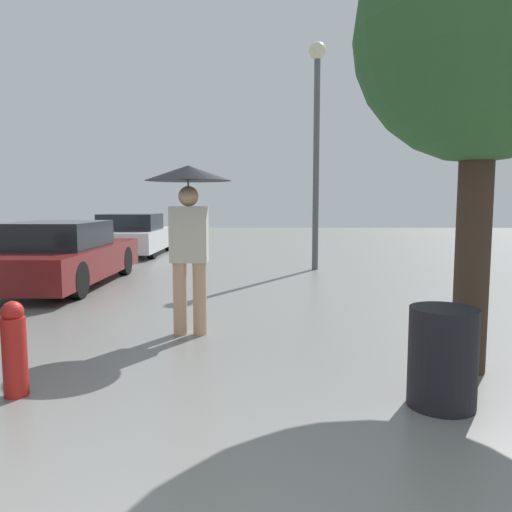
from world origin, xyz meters
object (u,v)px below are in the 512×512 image
at_px(street_lamp, 317,122).
at_px(fire_hydrant, 14,349).
at_px(parked_car_farthest, 133,236).
at_px(tree, 483,37).
at_px(parked_car_middle, 63,256).
at_px(pedestrian, 189,208).
at_px(trash_bin, 442,357).

distance_m(street_lamp, fire_hydrant, 8.78).
distance_m(parked_car_farthest, tree, 12.01).
bearing_deg(tree, fire_hydrant, -170.38).
relative_size(parked_car_farthest, fire_hydrant, 5.10).
bearing_deg(parked_car_middle, pedestrian, -50.30).
distance_m(pedestrian, trash_bin, 3.19).
relative_size(tree, trash_bin, 5.40).
bearing_deg(pedestrian, street_lamp, 70.37).
xyz_separation_m(street_lamp, fire_hydrant, (-3.16, -7.64, -2.96)).
relative_size(tree, street_lamp, 0.80).
distance_m(parked_car_middle, street_lamp, 6.10).
distance_m(pedestrian, parked_car_middle, 4.56).
bearing_deg(parked_car_farthest, trash_bin, -64.83).
bearing_deg(tree, parked_car_middle, 140.00).
distance_m(parked_car_middle, tree, 7.65).
distance_m(pedestrian, street_lamp, 6.39).
bearing_deg(parked_car_middle, trash_bin, -47.35).
bearing_deg(trash_bin, pedestrian, 137.05).
height_order(parked_car_farthest, fire_hydrant, parked_car_farthest).
distance_m(parked_car_farthest, trash_bin, 12.25).
bearing_deg(parked_car_middle, street_lamp, 25.28).
distance_m(tree, street_lamp, 7.03).
bearing_deg(street_lamp, parked_car_middle, -154.72).
distance_m(pedestrian, tree, 3.33).
relative_size(parked_car_middle, street_lamp, 0.86).
height_order(pedestrian, fire_hydrant, pedestrian).
bearing_deg(parked_car_farthest, pedestrian, -71.55).
bearing_deg(street_lamp, fire_hydrant, -112.49).
xyz_separation_m(parked_car_farthest, trash_bin, (5.21, -11.08, -0.19)).
bearing_deg(street_lamp, trash_bin, -88.97).
height_order(parked_car_middle, parked_car_farthest, parked_car_farthest).
xyz_separation_m(tree, fire_hydrant, (-3.83, -0.65, -2.56)).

